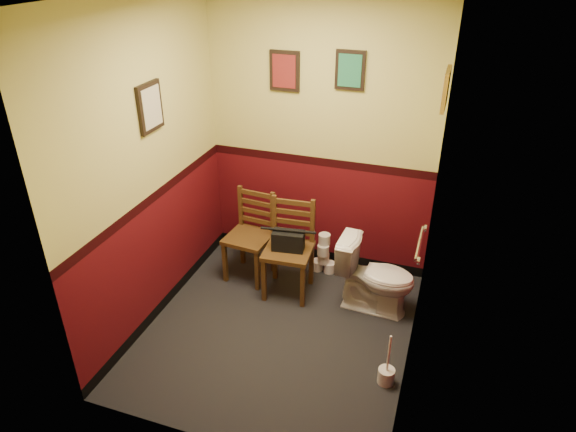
{
  "coord_description": "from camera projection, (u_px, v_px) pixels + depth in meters",
  "views": [
    {
      "loc": [
        1.19,
        -3.24,
        3.01
      ],
      "look_at": [
        0.0,
        0.25,
        1.0
      ],
      "focal_mm": 32.0,
      "sensor_mm": 36.0,
      "label": 1
    }
  ],
  "objects": [
    {
      "name": "wall_back",
      "position": [
        321.0,
        138.0,
        4.83
      ],
      "size": [
        2.2,
        0.0,
        2.7
      ],
      "primitive_type": "cube",
      "rotation": [
        1.57,
        0.0,
        0.0
      ],
      "color": "#4A0A10",
      "rests_on": "ground"
    },
    {
      "name": "toilet_brush",
      "position": [
        386.0,
        375.0,
        3.91
      ],
      "size": [
        0.13,
        0.13,
        0.46
      ],
      "color": "silver",
      "rests_on": "floor"
    },
    {
      "name": "wall_left",
      "position": [
        149.0,
        171.0,
        4.14
      ],
      "size": [
        0.0,
        2.4,
        2.7
      ],
      "primitive_type": "cube",
      "rotation": [
        1.57,
        0.0,
        1.57
      ],
      "color": "#4A0A10",
      "rests_on": "ground"
    },
    {
      "name": "floor",
      "position": [
        279.0,
        329.0,
        4.47
      ],
      "size": [
        2.2,
        2.4,
        0.0
      ],
      "primitive_type": "cube",
      "color": "black",
      "rests_on": "ground"
    },
    {
      "name": "tp_stack",
      "position": [
        324.0,
        256.0,
        5.17
      ],
      "size": [
        0.25,
        0.15,
        0.43
      ],
      "color": "silver",
      "rests_on": "floor"
    },
    {
      "name": "handbag",
      "position": [
        288.0,
        240.0,
        4.69
      ],
      "size": [
        0.31,
        0.18,
        0.21
      ],
      "rotation": [
        0.0,
        0.0,
        0.14
      ],
      "color": "black",
      "rests_on": "chair_right"
    },
    {
      "name": "framed_print_back_a",
      "position": [
        285.0,
        71.0,
        4.62
      ],
      "size": [
        0.28,
        0.04,
        0.36
      ],
      "color": "black",
      "rests_on": "wall_back"
    },
    {
      "name": "wall_right",
      "position": [
        428.0,
        212.0,
        3.52
      ],
      "size": [
        0.0,
        2.4,
        2.7
      ],
      "primitive_type": "cube",
      "rotation": [
        1.57,
        0.0,
        -1.57
      ],
      "color": "#4A0A10",
      "rests_on": "ground"
    },
    {
      "name": "chair_left",
      "position": [
        251.0,
        236.0,
        5.01
      ],
      "size": [
        0.45,
        0.45,
        0.89
      ],
      "rotation": [
        0.0,
        0.0,
        -0.09
      ],
      "color": "#503418",
      "rests_on": "floor"
    },
    {
      "name": "grab_bar",
      "position": [
        420.0,
        243.0,
        3.92
      ],
      "size": [
        0.05,
        0.56,
        0.06
      ],
      "color": "silver",
      "rests_on": "wall_right"
    },
    {
      "name": "wall_front",
      "position": [
        203.0,
        279.0,
        2.83
      ],
      "size": [
        2.2,
        0.0,
        2.7
      ],
      "primitive_type": "cube",
      "rotation": [
        -1.57,
        0.0,
        0.0
      ],
      "color": "#4A0A10",
      "rests_on": "ground"
    },
    {
      "name": "chair_right",
      "position": [
        289.0,
        249.0,
        4.77
      ],
      "size": [
        0.46,
        0.46,
        0.92
      ],
      "rotation": [
        0.0,
        0.0,
        0.07
      ],
      "color": "#503418",
      "rests_on": "floor"
    },
    {
      "name": "framed_print_right",
      "position": [
        446.0,
        89.0,
        3.69
      ],
      "size": [
        0.04,
        0.34,
        0.28
      ],
      "color": "olive",
      "rests_on": "wall_right"
    },
    {
      "name": "framed_print_back_b",
      "position": [
        350.0,
        70.0,
        4.43
      ],
      "size": [
        0.26,
        0.04,
        0.34
      ],
      "color": "black",
      "rests_on": "wall_back"
    },
    {
      "name": "toilet",
      "position": [
        376.0,
        277.0,
        4.58
      ],
      "size": [
        0.72,
        0.43,
        0.68
      ],
      "primitive_type": "imported",
      "rotation": [
        0.0,
        0.0,
        1.52
      ],
      "color": "white",
      "rests_on": "floor"
    },
    {
      "name": "framed_print_left",
      "position": [
        150.0,
        107.0,
        3.98
      ],
      "size": [
        0.04,
        0.3,
        0.38
      ],
      "color": "black",
      "rests_on": "wall_left"
    }
  ]
}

